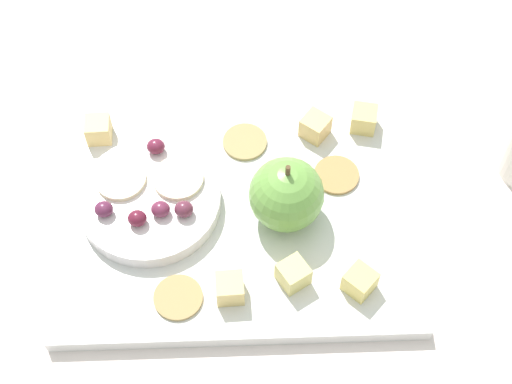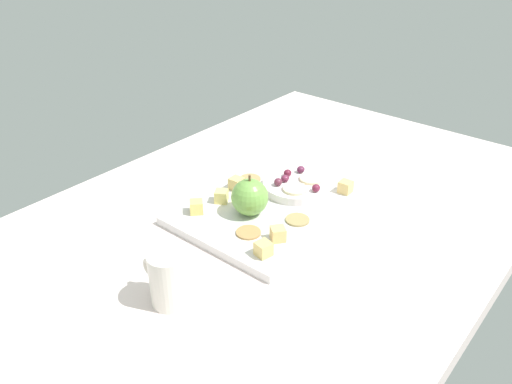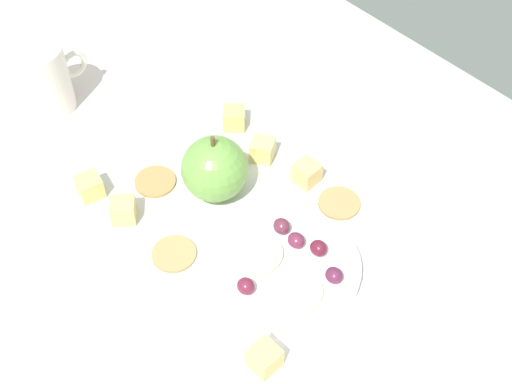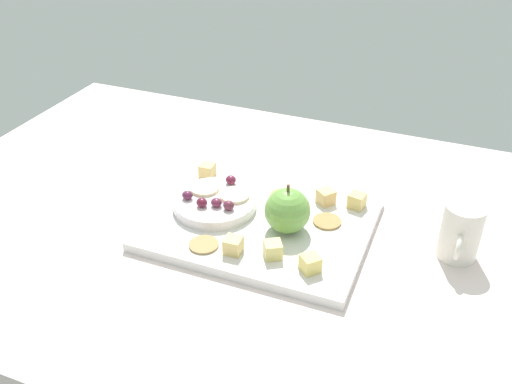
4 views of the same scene
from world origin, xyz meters
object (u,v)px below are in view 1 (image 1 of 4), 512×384
Objects in this scene: cheese_cube_1 at (364,119)px; grape_1 at (184,209)px; platter at (236,210)px; grape_4 at (104,209)px; apple_whole at (286,195)px; cheese_cube_4 at (98,129)px; grape_0 at (160,209)px; apple_slice_1 at (121,179)px; cracker_2 at (178,298)px; cheese_cube_0 at (315,127)px; serving_dish at (150,201)px; cheese_cube_2 at (230,288)px; apple_slice_0 at (178,178)px; cracker_1 at (336,175)px; cracker_0 at (245,142)px; grape_2 at (156,146)px; cheese_cube_5 at (293,274)px; cheese_cube_3 at (360,282)px; grape_3 at (137,218)px.

cheese_cube_1 is 1.38× the size of grape_1.
platter is 19.17× the size of grape_4.
apple_whole reaches higher than platter.
cheese_cube_4 is 1.38× the size of grape_1.
grape_0 is 0.36× the size of apple_slice_1.
cracker_2 is 2.52× the size of grape_4.
serving_dish is at bearing 25.88° from cheese_cube_0.
cheese_cube_1 reaches higher than cracker_2.
cheese_cube_1 is at bearing -134.94° from cracker_2.
apple_slice_0 is (5.25, -12.53, 0.82)cm from cheese_cube_2.
cracker_2 is at bearing 45.06° from cheese_cube_1.
cheese_cube_1 is at bearing -159.32° from apple_slice_0.
cracker_0 is at bearing -25.77° from cracker_1.
apple_whole is 15.52cm from grape_2.
platter is at bearing -161.45° from grape_1.
cracker_2 is (5.18, 0.29, -1.16)cm from cheese_cube_2.
cheese_cube_2 is 5.32cm from cracker_2.
cracker_2 is at bearing 85.78° from grape_1.
cheese_cube_0 is 17.85cm from grape_2.
grape_0 is (7.75, 1.69, 3.57)cm from platter.
cheese_cube_1 is 1.00× the size of cheese_cube_5.
apple_slice_1 is (24.19, -12.39, 0.82)cm from cheese_cube_3.
apple_slice_0 is at bearing 24.57° from cheese_cube_0.
grape_3 is (11.22, 10.96, 2.52)cm from cracker_0.
apple_slice_0 is at bearing 39.37° from cracker_0.
cheese_cube_5 is 1.38× the size of grape_4.
apple_slice_0 is (17.06, 1.13, 1.98)cm from cracker_1.
platter is 13.86× the size of cheese_cube_0.
cheese_cube_3 is 0.55× the size of cracker_1.
cracker_0 is at bearing -58.93° from cheese_cube_3.
cracker_1 is (3.58, 6.66, -1.16)cm from cheese_cube_1.
cheese_cube_0 reaches higher than cracker_2.
cheese_cube_0 is 5.61cm from cheese_cube_1.
cheese_cube_2 is at bearing 128.13° from serving_dish.
cheese_cube_1 is 1.00× the size of cheese_cube_2.
grape_2 reaches higher than platter.
platter is 6.71cm from grape_1.
grape_0 is at bearing 15.38° from cracker_1.
cheese_cube_0 is at bearing -147.97° from grape_3.
cheese_cube_0 is 1.00× the size of cheese_cube_3.
cheese_cube_1 is 23.27cm from grape_1.
cheese_cube_0 reaches higher than platter.
serving_dish is at bearing -25.96° from cheese_cube_3.
grape_1 reaches higher than apple_slice_0.
cracker_1 is 25.20cm from grape_4.
apple_whole reaches higher than apple_slice_0.
cracker_0 is (-1.14, -8.24, 1.09)cm from platter.
cheese_cube_0 is 24.82cm from cracker_2.
grape_2 is (3.15, -7.96, -0.03)cm from grape_1.
grape_4 is 0.36× the size of apple_slice_1.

